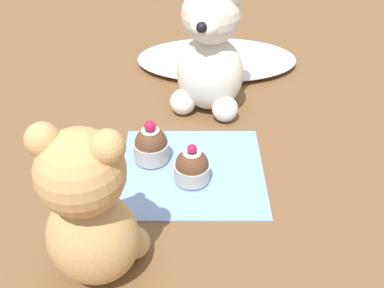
{
  "coord_description": "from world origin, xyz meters",
  "views": [
    {
      "loc": [
        -0.0,
        -0.55,
        0.47
      ],
      "look_at": [
        0.0,
        0.0,
        0.06
      ],
      "focal_mm": 42.0,
      "sensor_mm": 36.0,
      "label": 1
    }
  ],
  "objects_px": {
    "cupcake_near_tan_bear": "(191,167)",
    "teddy_bear_cream": "(209,54)",
    "teddy_bear_tan": "(90,211)",
    "cupcake_near_cream_bear": "(151,146)"
  },
  "relations": [
    {
      "from": "teddy_bear_tan",
      "to": "cupcake_near_cream_bear",
      "type": "relative_size",
      "value": 3.02
    },
    {
      "from": "cupcake_near_cream_bear",
      "to": "teddy_bear_tan",
      "type": "bearing_deg",
      "value": -103.02
    },
    {
      "from": "teddy_bear_tan",
      "to": "cupcake_near_tan_bear",
      "type": "relative_size",
      "value": 3.4
    },
    {
      "from": "teddy_bear_cream",
      "to": "cupcake_near_cream_bear",
      "type": "distance_m",
      "value": 0.21
    },
    {
      "from": "teddy_bear_tan",
      "to": "cupcake_near_cream_bear",
      "type": "height_order",
      "value": "teddy_bear_tan"
    },
    {
      "from": "teddy_bear_cream",
      "to": "teddy_bear_tan",
      "type": "distance_m",
      "value": 0.41
    },
    {
      "from": "cupcake_near_cream_bear",
      "to": "teddy_bear_cream",
      "type": "bearing_deg",
      "value": 59.59
    },
    {
      "from": "cupcake_near_cream_bear",
      "to": "cupcake_near_tan_bear",
      "type": "distance_m",
      "value": 0.08
    },
    {
      "from": "cupcake_near_tan_bear",
      "to": "teddy_bear_cream",
      "type": "bearing_deg",
      "value": 81.32
    },
    {
      "from": "teddy_bear_cream",
      "to": "teddy_bear_tan",
      "type": "xyz_separation_m",
      "value": [
        -0.15,
        -0.38,
        -0.01
      ]
    }
  ]
}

